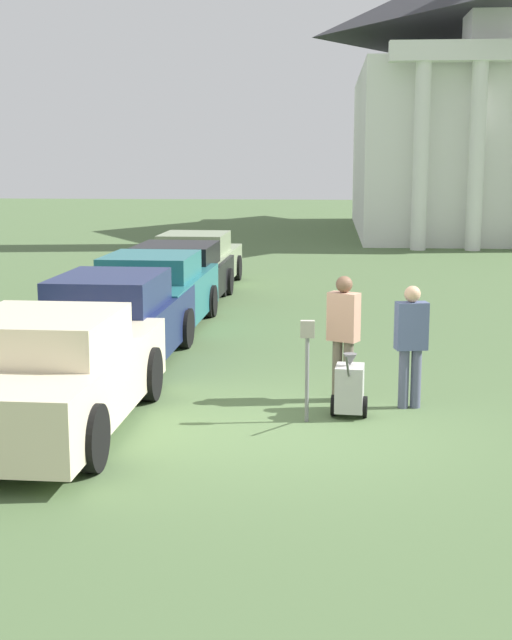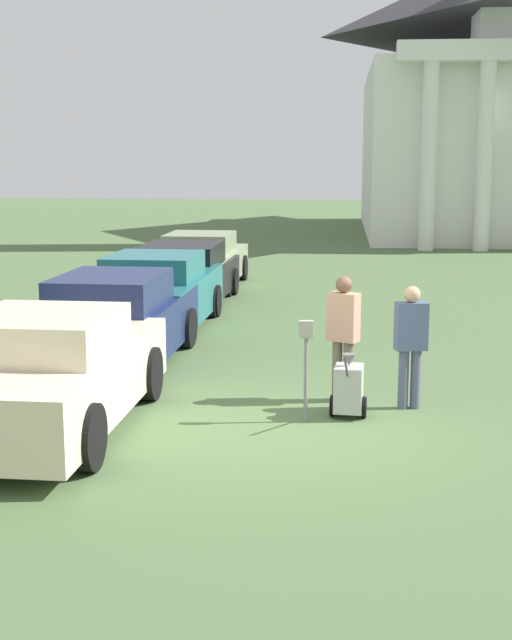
# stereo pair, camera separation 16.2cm
# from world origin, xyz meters

# --- Properties ---
(ground_plane) EXTENTS (120.00, 120.00, 0.00)m
(ground_plane) POSITION_xyz_m (0.00, 0.00, 0.00)
(ground_plane) COLOR #4C663D
(parked_car_cream) EXTENTS (2.17, 4.68, 1.49)m
(parked_car_cream) POSITION_xyz_m (-3.10, -0.33, 0.71)
(parked_car_cream) COLOR beige
(parked_car_cream) RESTS_ON ground_plane
(parked_car_navy) EXTENTS (2.01, 5.11, 1.53)m
(parked_car_navy) POSITION_xyz_m (-3.10, 3.00, 0.71)
(parked_car_navy) COLOR #19234C
(parked_car_navy) RESTS_ON ground_plane
(parked_car_teal) EXTENTS (2.12, 4.80, 1.50)m
(parked_car_teal) POSITION_xyz_m (-3.10, 6.28, 0.71)
(parked_car_teal) COLOR #23666B
(parked_car_teal) RESTS_ON ground_plane
(parked_car_black) EXTENTS (2.17, 5.13, 1.41)m
(parked_car_black) POSITION_xyz_m (-3.10, 9.22, 0.65)
(parked_car_black) COLOR black
(parked_car_black) RESTS_ON ground_plane
(parked_car_sage) EXTENTS (2.08, 4.80, 1.42)m
(parked_car_sage) POSITION_xyz_m (-3.10, 11.99, 0.67)
(parked_car_sage) COLOR gray
(parked_car_sage) RESTS_ON ground_plane
(parking_meter) EXTENTS (0.18, 0.09, 1.32)m
(parking_meter) POSITION_xyz_m (0.07, 0.27, 0.92)
(parking_meter) COLOR slate
(parking_meter) RESTS_ON ground_plane
(person_worker) EXTENTS (0.47, 0.39, 1.76)m
(person_worker) POSITION_xyz_m (0.54, 1.33, 1.00)
(person_worker) COLOR #665B4C
(person_worker) RESTS_ON ground_plane
(person_supervisor) EXTENTS (0.45, 0.30, 1.67)m
(person_supervisor) POSITION_xyz_m (1.44, 1.03, 0.95)
(person_supervisor) COLOR #515670
(person_supervisor) RESTS_ON ground_plane
(equipment_cart) EXTENTS (0.49, 1.00, 1.00)m
(equipment_cart) POSITION_xyz_m (0.62, 0.54, 0.39)
(equipment_cart) COLOR #B2B2AD
(equipment_cart) RESTS_ON ground_plane
(church) EXTENTS (10.02, 17.06, 25.12)m
(church) POSITION_xyz_m (6.54, 30.09, 6.28)
(church) COLOR white
(church) RESTS_ON ground_plane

